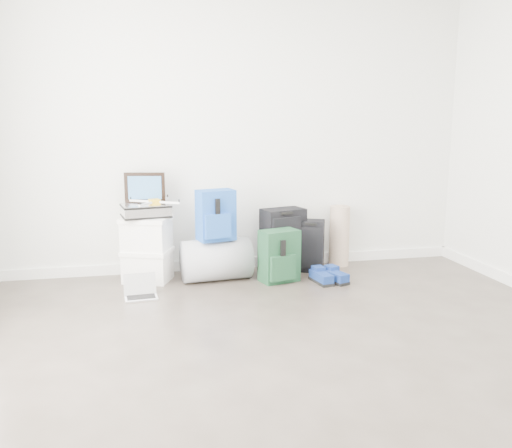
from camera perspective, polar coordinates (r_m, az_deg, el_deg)
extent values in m
plane|color=#372F28|center=(3.18, 6.81, -16.40)|extent=(5.00, 5.00, 0.00)
cube|color=white|center=(5.25, -1.80, 9.80)|extent=(4.50, 0.02, 2.70)
cube|color=white|center=(5.42, -1.70, -4.07)|extent=(4.50, 0.02, 0.10)
cube|color=white|center=(5.06, -11.31, -4.46)|extent=(0.48, 0.44, 0.26)
cube|color=white|center=(5.03, -11.37, -2.83)|extent=(0.51, 0.46, 0.04)
cube|color=white|center=(4.99, -11.44, -1.18)|extent=(0.48, 0.44, 0.26)
cube|color=white|center=(4.96, -11.50, 0.49)|extent=(0.51, 0.46, 0.04)
cube|color=#B2B2B7|center=(4.95, -11.53, 1.39)|extent=(0.45, 0.36, 0.12)
cube|color=black|center=(5.02, -11.63, 3.78)|extent=(0.36, 0.10, 0.27)
cube|color=#285FA1|center=(5.01, -11.63, 3.76)|extent=(0.30, 0.07, 0.21)
cube|color=gold|center=(4.92, -10.64, 2.32)|extent=(0.11, 0.11, 0.05)
cube|color=white|center=(5.03, -9.92, 2.53)|extent=(0.15, 0.23, 0.02)
cube|color=white|center=(4.98, -11.90, 2.39)|extent=(0.23, 0.15, 0.02)
cube|color=white|center=(4.81, -11.39, 2.11)|extent=(0.15, 0.23, 0.02)
cube|color=white|center=(4.86, -9.34, 2.26)|extent=(0.23, 0.15, 0.02)
cylinder|color=#919299|center=(4.98, -4.22, -3.77)|extent=(0.65, 0.44, 0.38)
cube|color=#163E94|center=(4.87, -4.26, 0.94)|extent=(0.36, 0.27, 0.46)
cube|color=#163E94|center=(4.78, -4.07, -0.19)|extent=(0.25, 0.12, 0.22)
cube|color=black|center=(5.22, 2.84, -1.74)|extent=(0.45, 0.33, 0.62)
cube|color=black|center=(5.10, 3.22, -2.05)|extent=(0.30, 0.11, 0.50)
cube|color=black|center=(5.04, 3.24, 1.16)|extent=(0.12, 0.06, 0.02)
cube|color=#133620|center=(4.93, 2.46, -3.36)|extent=(0.38, 0.29, 0.47)
cube|color=#133620|center=(4.84, 2.79, -4.61)|extent=(0.26, 0.13, 0.23)
cube|color=black|center=(5.28, 5.41, -2.27)|extent=(0.36, 0.29, 0.50)
cube|color=black|center=(5.19, 5.76, -2.53)|extent=(0.23, 0.12, 0.40)
cube|color=black|center=(5.14, 5.79, 0.01)|extent=(0.11, 0.06, 0.02)
cube|color=black|center=(4.96, 6.88, -6.01)|extent=(0.16, 0.31, 0.03)
cube|color=navy|center=(4.95, 6.89, -5.47)|extent=(0.15, 0.30, 0.07)
cube|color=black|center=(5.01, 8.29, -5.90)|extent=(0.20, 0.31, 0.03)
cube|color=navy|center=(4.99, 8.31, -5.37)|extent=(0.20, 0.30, 0.07)
cylinder|color=tan|center=(5.52, 8.77, -1.23)|extent=(0.20, 0.20, 0.60)
cube|color=silver|center=(4.61, -11.99, -7.60)|extent=(0.28, 0.21, 0.01)
cube|color=black|center=(4.61, -12.00, -7.51)|extent=(0.24, 0.14, 0.00)
cube|color=black|center=(4.67, -12.14, -6.15)|extent=(0.26, 0.03, 0.18)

